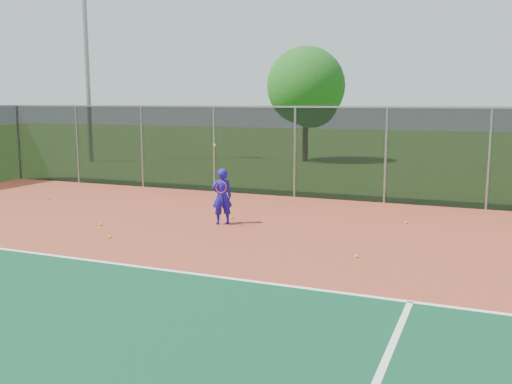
% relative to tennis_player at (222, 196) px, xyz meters
% --- Properties ---
extents(ground, '(120.00, 120.00, 0.00)m').
position_rel_tennis_player_xyz_m(ground, '(3.35, -7.17, -0.76)').
color(ground, '#305919').
rests_on(ground, ground).
extents(court_apron, '(30.00, 20.00, 0.02)m').
position_rel_tennis_player_xyz_m(court_apron, '(3.35, -5.17, -0.75)').
color(court_apron, '#9C3F27').
rests_on(court_apron, ground).
extents(fence_back, '(30.00, 0.06, 3.03)m').
position_rel_tennis_player_xyz_m(fence_back, '(3.35, 4.83, 0.81)').
color(fence_back, black).
rests_on(fence_back, court_apron).
extents(tennis_player, '(0.64, 0.72, 2.09)m').
position_rel_tennis_player_xyz_m(tennis_player, '(0.00, 0.00, 0.00)').
color(tennis_player, '#1A11A5').
rests_on(tennis_player, court_apron).
extents(practice_ball_0, '(0.07, 0.07, 0.07)m').
position_rel_tennis_player_xyz_m(practice_ball_0, '(-1.75, -2.44, -0.70)').
color(practice_ball_0, '#BADA19').
rests_on(practice_ball_0, court_apron).
extents(practice_ball_1, '(0.07, 0.07, 0.07)m').
position_rel_tennis_player_xyz_m(practice_ball_1, '(4.45, 1.88, -0.70)').
color(practice_ball_1, '#BADA19').
rests_on(practice_ball_1, court_apron).
extents(practice_ball_3, '(0.07, 0.07, 0.07)m').
position_rel_tennis_player_xyz_m(practice_ball_3, '(-6.98, 1.32, -0.70)').
color(practice_ball_3, '#BADA19').
rests_on(practice_ball_3, court_apron).
extents(practice_ball_4, '(0.07, 0.07, 0.07)m').
position_rel_tennis_player_xyz_m(practice_ball_4, '(3.98, -1.89, -0.70)').
color(practice_ball_4, '#BADA19').
rests_on(practice_ball_4, court_apron).
extents(practice_ball_5, '(0.07, 0.07, 0.07)m').
position_rel_tennis_player_xyz_m(practice_ball_5, '(-2.82, -1.38, -0.70)').
color(practice_ball_5, '#BADA19').
rests_on(practice_ball_5, court_apron).
extents(practice_ball_6, '(0.07, 0.07, 0.07)m').
position_rel_tennis_player_xyz_m(practice_ball_6, '(-0.06, 0.71, -0.70)').
color(practice_ball_6, '#BADA19').
rests_on(practice_ball_6, court_apron).
extents(floodlight_nw, '(0.90, 0.40, 13.34)m').
position_rel_tennis_player_xyz_m(floodlight_nw, '(-13.53, 11.74, 6.70)').
color(floodlight_nw, gray).
rests_on(floodlight_nw, ground).
extents(tree_back_left, '(4.15, 4.15, 6.09)m').
position_rel_tennis_player_xyz_m(tree_back_left, '(-2.79, 16.12, 3.06)').
color(tree_back_left, '#342012').
rests_on(tree_back_left, ground).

